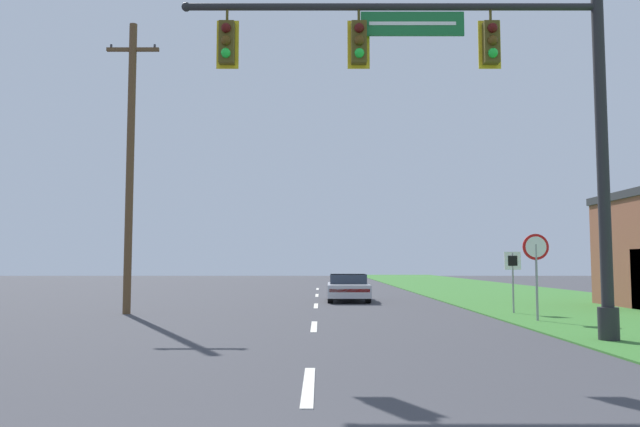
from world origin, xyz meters
name	(u,v)px	position (x,y,z in m)	size (l,w,h in m)	color
grass_verge_right	(521,295)	(10.50, 30.00, 0.02)	(10.00, 110.00, 0.04)	#38752D
road_center_line	(319,306)	(0.00, 22.00, 0.01)	(0.16, 34.80, 0.01)	silver
signal_mast	(490,104)	(3.87, 10.81, 5.22)	(9.58, 0.47, 8.29)	#232326
car_ahead	(351,287)	(1.42, 25.24, 0.60)	(1.89, 4.40, 1.19)	black
stop_sign	(539,257)	(6.44, 15.36, 1.86)	(0.76, 0.07, 2.50)	gray
route_sign_post	(516,268)	(6.60, 18.10, 1.53)	(0.55, 0.06, 2.03)	gray
utility_pole_near	(133,162)	(-6.30, 18.17, 5.13)	(1.80, 0.26, 9.94)	brown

